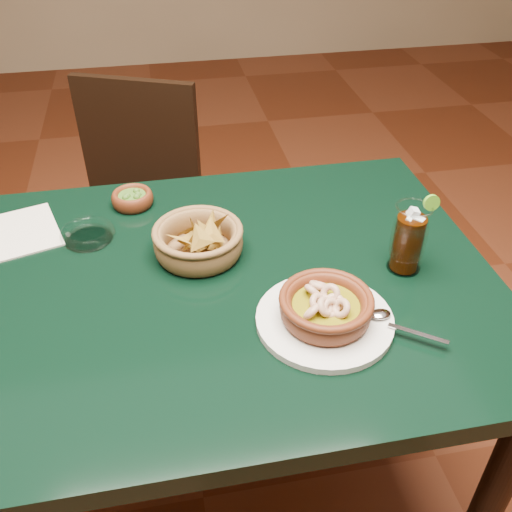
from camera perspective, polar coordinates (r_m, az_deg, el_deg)
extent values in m
plane|color=#471C0C|center=(1.66, -5.29, -22.92)|extent=(7.00, 7.00, 0.00)
cube|color=black|center=(1.09, -7.43, -3.55)|extent=(1.20, 0.80, 0.04)
cylinder|color=black|center=(1.32, 21.91, -22.64)|extent=(0.06, 0.06, 0.71)
cylinder|color=black|center=(1.69, 11.09, -3.44)|extent=(0.06, 0.06, 0.71)
cube|color=black|center=(1.79, -12.79, 1.76)|extent=(0.52, 0.52, 0.04)
cylinder|color=black|center=(1.88, -18.65, -5.88)|extent=(0.03, 0.03, 0.42)
cylinder|color=black|center=(1.75, -8.82, -7.74)|extent=(0.03, 0.03, 0.42)
cylinder|color=black|center=(2.10, -14.51, 0.24)|extent=(0.03, 0.03, 0.42)
cylinder|color=black|center=(1.99, -5.62, -1.00)|extent=(0.03, 0.03, 0.42)
cube|color=black|center=(1.82, -11.60, 10.82)|extent=(0.36, 0.17, 0.42)
cylinder|color=silver|center=(1.00, 6.86, -6.36)|extent=(0.24, 0.24, 0.01)
cylinder|color=#4D1F0E|center=(0.99, 6.91, -5.93)|extent=(0.14, 0.14, 0.01)
torus|color=#4D1F0E|center=(0.98, 6.98, -5.16)|extent=(0.18, 0.18, 0.04)
torus|color=#4D1F0E|center=(0.97, 7.07, -4.33)|extent=(0.16, 0.16, 0.01)
cylinder|color=#6A630B|center=(0.98, 7.00, -4.99)|extent=(0.12, 0.12, 0.01)
torus|color=tan|center=(0.97, 7.83, -4.67)|extent=(0.05, 0.05, 0.03)
torus|color=tan|center=(0.98, 7.44, -3.75)|extent=(0.04, 0.05, 0.04)
torus|color=tan|center=(1.00, 6.31, -2.95)|extent=(0.05, 0.05, 0.04)
torus|color=tan|center=(0.98, 5.73, -3.57)|extent=(0.04, 0.05, 0.04)
torus|color=tan|center=(0.97, 6.21, -4.71)|extent=(0.05, 0.05, 0.04)
torus|color=tan|center=(0.95, 5.59, -5.55)|extent=(0.05, 0.04, 0.05)
torus|color=tan|center=(0.95, 6.92, -5.07)|extent=(0.05, 0.04, 0.04)
torus|color=tan|center=(0.96, 7.48, -5.19)|extent=(0.04, 0.04, 0.04)
torus|color=tan|center=(0.95, 8.49, -5.19)|extent=(0.03, 0.04, 0.04)
cube|color=silver|center=(0.99, 15.90, -7.49)|extent=(0.09, 0.07, 0.00)
ellipsoid|color=silver|center=(1.01, 12.31, -5.69)|extent=(0.04, 0.03, 0.01)
cylinder|color=brown|center=(1.15, -5.71, 0.41)|extent=(0.15, 0.15, 0.01)
torus|color=brown|center=(1.13, -5.79, 1.42)|extent=(0.21, 0.21, 0.06)
torus|color=brown|center=(1.12, -5.87, 2.50)|extent=(0.18, 0.18, 0.01)
cone|color=olive|center=(1.16, -6.42, 2.49)|extent=(0.07, 0.05, 0.06)
cone|color=olive|center=(1.12, -4.42, 1.11)|extent=(0.05, 0.08, 0.07)
cone|color=olive|center=(1.13, -4.00, 3.30)|extent=(0.08, 0.05, 0.08)
cone|color=olive|center=(1.15, -5.15, 2.66)|extent=(0.03, 0.09, 0.09)
cone|color=olive|center=(1.12, -6.08, 2.68)|extent=(0.04, 0.07, 0.07)
cone|color=olive|center=(1.13, -4.73, 1.48)|extent=(0.08, 0.09, 0.04)
cone|color=olive|center=(1.07, -5.63, 1.71)|extent=(0.07, 0.07, 0.08)
cone|color=olive|center=(1.11, -4.98, 2.34)|extent=(0.06, 0.07, 0.06)
cone|color=olive|center=(1.13, -6.07, 1.49)|extent=(0.07, 0.03, 0.07)
cone|color=olive|center=(1.13, -4.40, 3.08)|extent=(0.06, 0.08, 0.09)
cone|color=olive|center=(1.11, -3.81, 1.41)|extent=(0.06, 0.07, 0.09)
cone|color=olive|center=(1.14, -5.47, 1.49)|extent=(0.06, 0.07, 0.09)
cone|color=olive|center=(1.13, -6.37, 1.59)|extent=(0.09, 0.06, 0.07)
cone|color=olive|center=(1.13, -7.53, 1.79)|extent=(0.07, 0.07, 0.05)
cone|color=olive|center=(1.09, -4.38, 2.28)|extent=(0.06, 0.07, 0.07)
cone|color=olive|center=(1.10, -6.38, 0.21)|extent=(0.09, 0.07, 0.06)
cylinder|color=#4D1F0E|center=(1.32, -12.17, 5.12)|extent=(0.08, 0.08, 0.01)
torus|color=#4D1F0E|center=(1.32, -12.25, 5.64)|extent=(0.11, 0.11, 0.04)
cylinder|color=#2A5016|center=(1.31, -12.28, 5.83)|extent=(0.06, 0.06, 0.01)
sphere|color=#2A5016|center=(1.31, -11.70, 6.02)|extent=(0.02, 0.02, 0.02)
sphere|color=#2A5016|center=(1.30, -12.92, 5.69)|extent=(0.02, 0.02, 0.02)
sphere|color=#2A5016|center=(1.32, -11.87, 6.37)|extent=(0.02, 0.02, 0.02)
sphere|color=#2A5016|center=(1.30, -11.84, 5.77)|extent=(0.02, 0.02, 0.02)
sphere|color=#2A5016|center=(1.31, -12.75, 5.85)|extent=(0.02, 0.02, 0.02)
cylinder|color=white|center=(1.14, 14.49, -0.99)|extent=(0.06, 0.06, 0.01)
torus|color=white|center=(1.11, 15.02, 1.74)|extent=(0.14, 0.14, 0.08)
cylinder|color=black|center=(1.11, 14.93, 1.27)|extent=(0.06, 0.06, 0.11)
cube|color=silver|center=(1.09, 15.89, 2.67)|extent=(0.03, 0.02, 0.02)
cube|color=silver|center=(1.09, 15.48, 4.20)|extent=(0.02, 0.02, 0.02)
cube|color=silver|center=(1.08, 16.00, 3.28)|extent=(0.02, 0.02, 0.02)
cube|color=silver|center=(1.09, 15.09, 3.75)|extent=(0.02, 0.02, 0.02)
cube|color=silver|center=(1.09, 15.64, 3.45)|extent=(0.03, 0.02, 0.03)
cube|color=silver|center=(1.08, 15.07, 3.30)|extent=(0.03, 0.03, 0.02)
torus|color=white|center=(1.07, 15.60, 4.72)|extent=(0.07, 0.07, 0.00)
cylinder|color=#51981F|center=(1.08, 17.15, 5.12)|extent=(0.03, 0.01, 0.03)
cylinder|color=white|center=(1.23, -16.38, 1.74)|extent=(0.10, 0.10, 0.01)
torus|color=white|center=(1.23, -16.47, 2.16)|extent=(0.12, 0.12, 0.03)
cube|color=beige|center=(1.30, -22.18, 2.32)|extent=(0.18, 0.21, 0.00)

